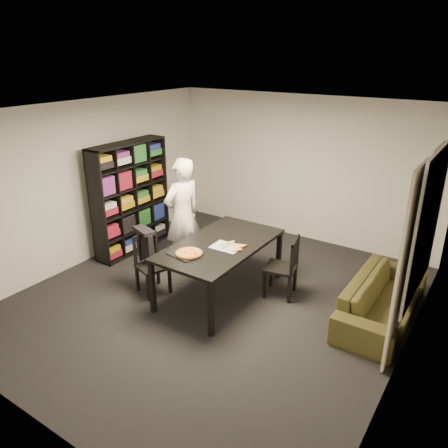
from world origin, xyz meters
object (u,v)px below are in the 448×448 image
Objects in this scene: chair_right at (287,263)px; bookshelf at (131,198)px; chair_left at (149,259)px; person at (183,215)px; pepperoni_pizza at (189,253)px; baking_tray at (185,254)px; sofa at (383,299)px; dining_table at (220,248)px.

bookshelf is at bearing -101.72° from chair_right.
person is at bearing 21.52° from chair_left.
person is 5.18× the size of pepperoni_pizza.
chair_right is at bearing 45.43° from baking_tray.
pepperoni_pizza is (-0.95, -1.00, 0.31)m from chair_right.
chair_right is 1.41m from pepperoni_pizza.
chair_left is at bearing -73.72° from chair_right.
chair_left is at bearing 110.64° from sofa.
sofa is (2.24, 1.19, -0.54)m from pepperoni_pizza.
chair_right is at bearing -41.95° from chair_left.
bookshelf is 2.18m from baking_tray.
chair_right is at bearing 107.97° from person.
bookshelf is 4.75× the size of baking_tray.
chair_right is (1.72, 0.95, 0.02)m from chair_left.
dining_table is 1.00× the size of sofa.
chair_left is 2.16× the size of baking_tray.
pepperoni_pizza is at bearing -55.92° from chair_right.
chair_left is (-0.91, -0.47, -0.23)m from dining_table.
baking_tray is (1.94, -0.98, -0.15)m from bookshelf.
chair_left is 3.23m from sofa.
chair_right is 0.47× the size of sofa.
chair_left is at bearing 174.01° from baking_tray.
chair_left reaches higher than pepperoni_pizza.
dining_table is 2.21× the size of chair_left.
bookshelf reaches higher than sofa.
baking_tray is 2.65m from sofa.
chair_right is (2.95, 0.04, -0.44)m from bookshelf.
pepperoni_pizza is at bearing -25.67° from bookshelf.
dining_table is 0.59m from baking_tray.
chair_right is (0.81, 0.47, -0.21)m from dining_table.
person is 3.13m from sofa.
baking_tray is 1.14× the size of pepperoni_pizza.
chair_left is 0.84m from pepperoni_pizza.
person is (-1.75, -0.12, 0.40)m from chair_right.
dining_table is 4.76× the size of baking_tray.
person is 1.20m from pepperoni_pizza.
person is at bearing 95.89° from sofa.
baking_tray is at bearing -57.06° from chair_right.
person is 1.17m from baking_tray.
person reaches higher than chair_right.
baking_tray is at bearing -161.21° from pepperoni_pizza.
bookshelf is at bearing 154.33° from pepperoni_pizza.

